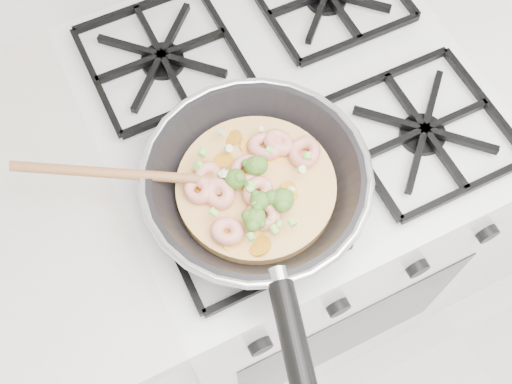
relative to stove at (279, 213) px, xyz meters
name	(u,v)px	position (x,y,z in m)	size (l,w,h in m)	color
stove	(279,213)	(0.00, 0.00, 0.00)	(0.60, 0.60, 0.92)	silver
skillet	(255,186)	(-0.13, -0.14, 0.50)	(0.45, 0.47, 0.09)	black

